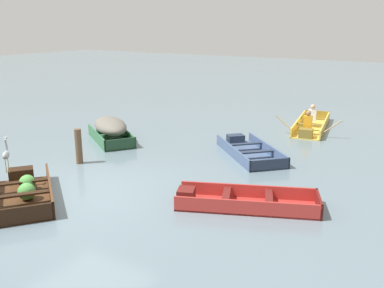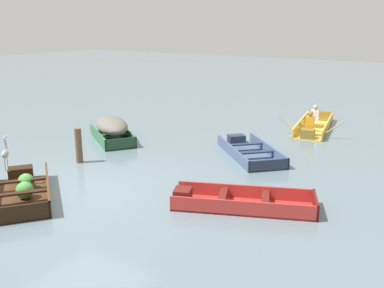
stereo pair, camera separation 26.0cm
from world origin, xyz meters
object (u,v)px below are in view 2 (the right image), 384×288
Objects in this scene: skiff_slate_blue_near_moored at (248,151)px; skiff_green_mid_moored at (112,128)px; heron_on_dinghy at (5,153)px; dinghy_dark_varnish_foreground at (21,190)px; mooring_post at (79,146)px; rowboat_yellow_with_crew at (313,125)px; skiff_red_far_moored at (237,202)px.

skiff_green_mid_moored reaches higher than skiff_slate_blue_near_moored.
heron_on_dinghy reaches higher than skiff_green_mid_moored.
dinghy_dark_varnish_foreground is 2.56m from mooring_post.
skiff_green_mid_moored is at bearing 101.62° from heron_on_dinghy.
mooring_post is (-3.69, -3.26, 0.39)m from skiff_slate_blue_near_moored.
rowboat_yellow_with_crew is (3.67, 9.74, 0.02)m from dinghy_dark_varnish_foreground.
skiff_green_mid_moored is 0.71× the size of rowboat_yellow_with_crew.
skiff_green_mid_moored is at bearing 108.67° from dinghy_dark_varnish_foreground.
skiff_red_far_moored is (1.44, -3.58, 0.01)m from skiff_slate_blue_near_moored.
rowboat_yellow_with_crew is 8.53m from mooring_post.
skiff_slate_blue_near_moored is 4.10m from rowboat_yellow_with_crew.
skiff_slate_blue_near_moored is at bearing 41.47° from mooring_post.
mooring_post is at bearing 176.45° from skiff_red_far_moored.
skiff_green_mid_moored reaches higher than skiff_red_far_moored.
skiff_red_far_moored is 5.15m from mooring_post.
dinghy_dark_varnish_foreground is at bearing -73.58° from mooring_post.
skiff_slate_blue_near_moored is 3.86m from skiff_red_far_moored.
mooring_post is (-4.39, -7.30, 0.32)m from rowboat_yellow_with_crew.
heron_on_dinghy reaches higher than dinghy_dark_varnish_foreground.
skiff_slate_blue_near_moored is 4.94m from mooring_post.
rowboat_yellow_with_crew is at bearing 69.34° from dinghy_dark_varnish_foreground.
mooring_post reaches higher than skiff_red_far_moored.
rowboat_yellow_with_crew reaches higher than skiff_slate_blue_near_moored.
skiff_slate_blue_near_moored is at bearing 111.93° from skiff_red_far_moored.
heron_on_dinghy is (-5.06, -1.98, 0.78)m from skiff_red_far_moored.
skiff_red_far_moored reaches higher than skiff_slate_blue_near_moored.
dinghy_dark_varnish_foreground is 0.78× the size of rowboat_yellow_with_crew.
dinghy_dark_varnish_foreground is 3.41× the size of heron_on_dinghy.
heron_on_dinghy is at bearing 168.44° from dinghy_dark_varnish_foreground.
mooring_post reaches higher than rowboat_yellow_with_crew.
heron_on_dinghy is (-4.32, -9.60, 0.71)m from rowboat_yellow_with_crew.
rowboat_yellow_with_crew reaches higher than skiff_green_mid_moored.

